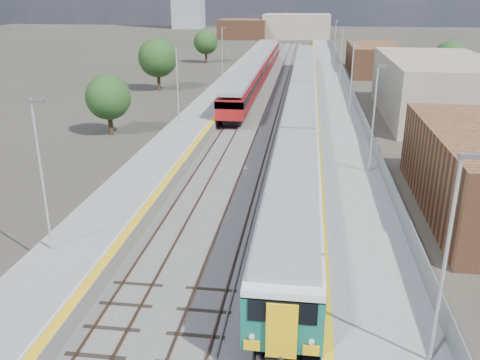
# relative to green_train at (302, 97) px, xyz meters

# --- Properties ---
(ground) EXTENTS (320.00, 320.00, 0.00)m
(ground) POSITION_rel_green_train_xyz_m (-1.50, 7.27, -2.30)
(ground) COLOR #47443A
(ground) RESTS_ON ground
(ballast_bed) EXTENTS (10.50, 155.00, 0.06)m
(ballast_bed) POSITION_rel_green_train_xyz_m (-3.75, 9.77, -2.27)
(ballast_bed) COLOR #565451
(ballast_bed) RESTS_ON ground
(tracks) EXTENTS (8.96, 160.00, 0.17)m
(tracks) POSITION_rel_green_train_xyz_m (-3.15, 11.44, -2.19)
(tracks) COLOR #4C3323
(tracks) RESTS_ON ground
(platform_right) EXTENTS (4.70, 155.00, 8.52)m
(platform_right) POSITION_rel_green_train_xyz_m (3.78, 9.76, -1.76)
(platform_right) COLOR slate
(platform_right) RESTS_ON ground
(platform_left) EXTENTS (4.30, 155.00, 8.52)m
(platform_left) POSITION_rel_green_train_xyz_m (-10.55, 9.76, -1.78)
(platform_left) COLOR slate
(platform_left) RESTS_ON ground
(buildings) EXTENTS (72.00, 185.50, 40.00)m
(buildings) POSITION_rel_green_train_xyz_m (-19.62, 95.86, 8.41)
(buildings) COLOR brown
(buildings) RESTS_ON ground
(green_train) EXTENTS (2.96, 82.37, 3.26)m
(green_train) POSITION_rel_green_train_xyz_m (0.00, 0.00, 0.00)
(green_train) COLOR black
(green_train) RESTS_ON ground
(red_train) EXTENTS (2.93, 59.47, 3.70)m
(red_train) POSITION_rel_green_train_xyz_m (-7.00, 22.40, -0.11)
(red_train) COLOR black
(red_train) RESTS_ON ground
(tree_a) EXTENTS (4.28, 4.28, 5.81)m
(tree_a) POSITION_rel_green_train_xyz_m (-18.20, -9.91, 1.36)
(tree_a) COLOR #382619
(tree_a) RESTS_ON ground
(tree_b) EXTENTS (5.36, 5.36, 7.26)m
(tree_b) POSITION_rel_green_train_xyz_m (-20.20, 13.79, 2.27)
(tree_b) COLOR #382619
(tree_b) RESTS_ON ground
(tree_c) EXTENTS (4.68, 4.68, 6.35)m
(tree_c) POSITION_rel_green_train_xyz_m (-19.48, 44.49, 1.70)
(tree_c) COLOR #382619
(tree_c) RESTS_ON ground
(tree_d) EXTENTS (4.80, 4.80, 6.50)m
(tree_d) POSITION_rel_green_train_xyz_m (21.04, 23.44, 1.80)
(tree_d) COLOR #382619
(tree_d) RESTS_ON ground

